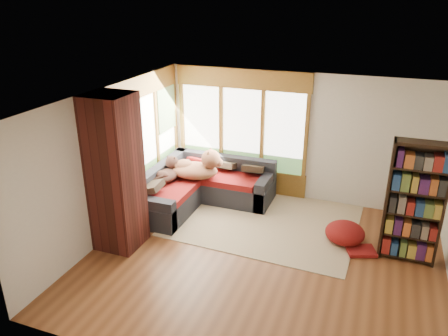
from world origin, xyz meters
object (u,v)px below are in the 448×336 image
Objects in this scene: dog_brindle at (167,172)px; area_rug at (264,220)px; sectional_sofa at (194,185)px; pouf at (345,232)px; bookshelf at (414,203)px; brick_chimney at (115,173)px; dog_tan at (198,166)px.

area_rug is at bearing -84.70° from dog_brindle.
sectional_sofa reaches higher than pouf.
bookshelf is at bearing -8.81° from sectional_sofa.
brick_chimney reaches higher than dog_brindle.
dog_brindle is at bearing 175.33° from bookshelf.
brick_chimney is 1.31× the size of bookshelf.
dog_brindle is at bearing 86.60° from brick_chimney.
brick_chimney is at bearing -159.05° from pouf.
brick_chimney reaches higher than dog_tan.
pouf is at bearing -89.11° from dog_brindle.
dog_brindle reaches higher than sectional_sofa.
area_rug is 2.11m from dog_brindle.
brick_chimney is at bearing -165.04° from bookshelf.
bookshelf is 3.97m from dog_tan.
brick_chimney is at bearing -179.06° from dog_brindle.
sectional_sofa is 0.57m from dog_tan.
pouf is (1.50, -0.24, 0.19)m from area_rug.
pouf is at bearing -20.03° from dog_tan.
dog_brindle is at bearing -124.06° from sectional_sofa.
bookshelf is at bearing -19.86° from dog_tan.
dog_tan is 1.46× the size of dog_brindle.
sectional_sofa is at bearing 124.94° from dog_tan.
dog_tan is (0.63, 1.87, -0.49)m from brick_chimney.
dog_tan reaches higher than pouf.
pouf is (-0.97, 0.15, -0.80)m from bookshelf.
dog_brindle is (-0.35, -0.47, 0.42)m from sectional_sofa.
area_rug is 1.53m from pouf.
sectional_sofa is at bearing 77.71° from brick_chimney.
pouf is at bearing 171.03° from bookshelf.
sectional_sofa is 0.73m from dog_brindle.
dog_brindle is at bearing 176.54° from pouf.
dog_tan reaches higher than area_rug.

